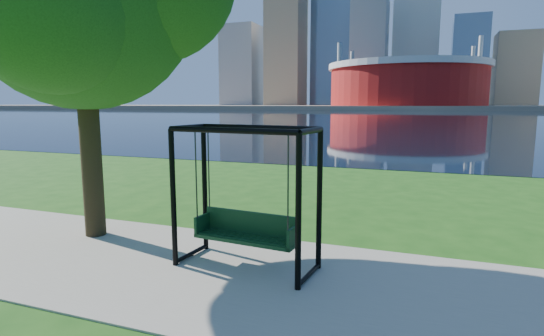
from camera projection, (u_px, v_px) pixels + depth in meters
The scene contains 7 objects.
ground at pixel (262, 267), 7.36m from camera, with size 900.00×900.00×0.00m, color #1E5114.
path at pixel (251, 277), 6.89m from camera, with size 120.00×4.00×0.03m, color #9E937F.
river at pixel (418, 116), 101.93m from camera, with size 900.00×180.00×0.02m, color black.
far_bank at pixel (426, 107), 290.92m from camera, with size 900.00×228.00×2.00m, color #937F60.
stadium at pixel (407, 83), 226.56m from camera, with size 83.00×83.00×32.00m.
skyline at pixel (423, 57), 299.60m from camera, with size 392.00×66.00×96.50m.
swing at pixel (246, 201), 7.17m from camera, with size 2.47×1.24×2.44m.
Camera 1 is at (2.60, -6.52, 2.80)m, focal length 28.00 mm.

